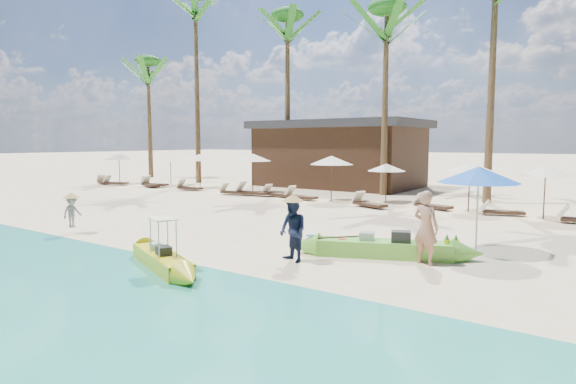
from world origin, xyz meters
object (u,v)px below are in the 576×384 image
Objects in this scene: green_canoe at (384,248)px; yellow_canoe at (162,259)px; tourist at (426,228)px; blue_umbrella at (479,175)px.

yellow_canoe is (-3.82, -4.00, -0.04)m from green_canoe.
tourist is at bearing -27.04° from green_canoe.
yellow_canoe is at bearing -156.17° from green_canoe.
yellow_canoe is at bearing -133.12° from blue_umbrella.
yellow_canoe reaches higher than green_canoe.
blue_umbrella is (0.66, 2.07, 1.18)m from tourist.
tourist is 0.78× the size of blue_umbrella.
green_canoe is 5.53m from yellow_canoe.
green_canoe is 1.17× the size of yellow_canoe.
tourist is 2.47m from blue_umbrella.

